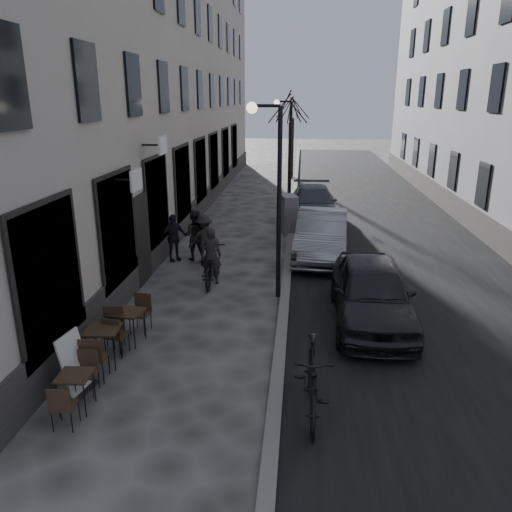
% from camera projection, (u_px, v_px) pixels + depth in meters
% --- Properties ---
extents(ground, '(120.00, 120.00, 0.00)m').
position_uv_depth(ground, '(259.00, 440.00, 7.93)').
color(ground, '#393734').
rests_on(ground, ground).
extents(road, '(7.30, 60.00, 0.00)m').
position_uv_depth(road, '(373.00, 216.00, 22.78)').
color(road, black).
rests_on(road, ground).
extents(kerb, '(0.25, 60.00, 0.12)m').
position_uv_depth(kerb, '(293.00, 213.00, 23.08)').
color(kerb, slate).
rests_on(kerb, ground).
extents(building_left, '(4.00, 35.00, 16.00)m').
position_uv_depth(building_left, '(154.00, 29.00, 21.67)').
color(building_left, '#ADA391').
rests_on(building_left, ground).
extents(streetlamp_near, '(0.90, 0.28, 5.09)m').
position_uv_depth(streetlamp_near, '(273.00, 181.00, 12.68)').
color(streetlamp_near, black).
rests_on(streetlamp_near, ground).
extents(streetlamp_far, '(0.90, 0.28, 5.09)m').
position_uv_depth(streetlamp_far, '(287.00, 141.00, 24.06)').
color(streetlamp_far, black).
rests_on(streetlamp_far, ground).
extents(tree_near, '(2.40, 2.40, 5.70)m').
position_uv_depth(tree_near, '(291.00, 108.00, 26.44)').
color(tree_near, black).
rests_on(tree_near, ground).
extents(tree_far, '(2.40, 2.40, 5.70)m').
position_uv_depth(tree_far, '(293.00, 106.00, 32.13)').
color(tree_far, black).
rests_on(tree_far, ground).
extents(bistro_set_a, '(0.58, 1.37, 0.80)m').
position_uv_depth(bistro_set_a, '(76.00, 388.00, 8.60)').
color(bistro_set_a, '#312015').
rests_on(bistro_set_a, ground).
extents(bistro_set_b, '(0.70, 1.62, 0.94)m').
position_uv_depth(bistro_set_b, '(104.00, 342.00, 10.05)').
color(bistro_set_b, '#312015').
rests_on(bistro_set_b, ground).
extents(bistro_set_c, '(0.70, 1.55, 0.89)m').
position_uv_depth(bistro_set_c, '(129.00, 324.00, 10.95)').
color(bistro_set_c, '#312015').
rests_on(bistro_set_c, ground).
extents(sign_board, '(0.49, 0.71, 1.14)m').
position_uv_depth(sign_board, '(76.00, 368.00, 9.13)').
color(sign_board, black).
rests_on(sign_board, ground).
extents(utility_cabinet, '(0.78, 1.12, 1.52)m').
position_uv_depth(utility_cabinet, '(289.00, 214.00, 19.79)').
color(utility_cabinet, slate).
rests_on(utility_cabinet, ground).
extents(bicycle, '(0.74, 2.00, 1.04)m').
position_uv_depth(bicycle, '(211.00, 266.00, 14.47)').
color(bicycle, black).
rests_on(bicycle, ground).
extents(cyclist_rider, '(0.63, 0.42, 1.71)m').
position_uv_depth(cyclist_rider, '(211.00, 255.00, 14.36)').
color(cyclist_rider, '#282623').
rests_on(cyclist_rider, ground).
extents(pedestrian_near, '(0.88, 0.71, 1.69)m').
position_uv_depth(pedestrian_near, '(195.00, 235.00, 16.46)').
color(pedestrian_near, black).
rests_on(pedestrian_near, ground).
extents(pedestrian_mid, '(1.18, 0.95, 1.60)m').
position_uv_depth(pedestrian_mid, '(204.00, 239.00, 16.25)').
color(pedestrian_mid, black).
rests_on(pedestrian_mid, ground).
extents(pedestrian_far, '(0.97, 0.85, 1.57)m').
position_uv_depth(pedestrian_far, '(173.00, 238.00, 16.40)').
color(pedestrian_far, black).
rests_on(pedestrian_far, ground).
extents(car_near, '(1.89, 4.54, 1.54)m').
position_uv_depth(car_near, '(372.00, 292.00, 11.88)').
color(car_near, black).
rests_on(car_near, ground).
extents(car_mid, '(1.97, 4.80, 1.55)m').
position_uv_depth(car_mid, '(321.00, 235.00, 16.81)').
color(car_mid, gray).
rests_on(car_mid, ground).
extents(car_far, '(2.14, 5.05, 1.45)m').
position_uv_depth(car_far, '(313.00, 204.00, 21.92)').
color(car_far, '#373B42').
rests_on(car_far, ground).
extents(moped, '(0.65, 2.20, 1.31)m').
position_uv_depth(moped, '(312.00, 380.00, 8.39)').
color(moped, black).
rests_on(moped, ground).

